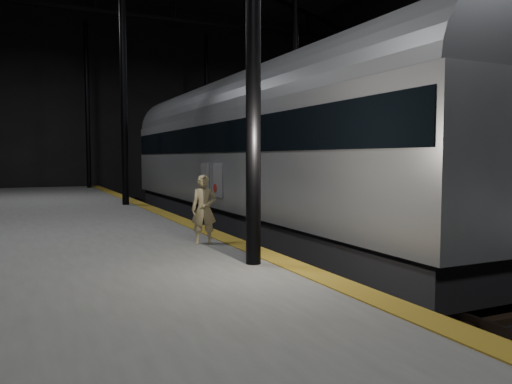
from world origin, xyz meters
TOP-DOWN VIEW (x-y plane):
  - ground at (0.00, 0.00)m, footprint 44.00×44.00m
  - platform_left at (-7.50, 0.00)m, footprint 9.00×43.80m
  - platform_right at (7.50, 0.00)m, footprint 9.00×43.80m
  - tactile_strip at (-3.25, 0.00)m, footprint 0.50×43.80m
  - track at (0.00, 0.00)m, footprint 2.40×43.00m
  - train at (-0.00, 4.69)m, footprint 3.23×21.57m
  - woman at (-3.92, -1.72)m, footprint 0.64×0.54m

SIDE VIEW (x-z plane):
  - ground at x=0.00m, z-range 0.00..0.00m
  - track at x=0.00m, z-range -0.05..0.19m
  - platform_left at x=-7.50m, z-range 0.00..1.00m
  - platform_right at x=7.50m, z-range 0.00..1.00m
  - tactile_strip at x=-3.25m, z-range 1.00..1.01m
  - woman at x=-3.92m, z-range 1.00..2.49m
  - train at x=0.00m, z-range 0.33..6.10m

